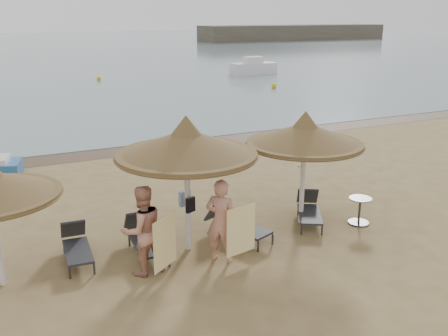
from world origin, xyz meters
The scene contains 18 objects.
ground centered at (0.00, 0.00, 0.00)m, with size 160.00×160.00×0.00m, color olive.
sea centered at (0.00, 80.00, 0.01)m, with size 200.00×140.00×0.03m, color slate.
wet_sand_strip centered at (0.00, 9.40, 0.00)m, with size 200.00×1.60×0.01m, color brown.
palapa_center centered at (0.05, 0.36, 2.46)m, with size 3.12×3.12×3.10m.
palapa_right centered at (3.21, 0.53, 2.31)m, with size 2.93×2.93×2.90m.
lounger_far_left centered at (-2.34, 0.97, 0.32)m, with size 0.63×1.64×0.72m.
lounger_near_left centered at (-0.89, 0.67, 0.35)m, with size 0.62×1.77×0.79m.
lounger_near_right centered at (1.30, 0.50, 0.35)m, with size 1.17×1.84×0.78m.
lounger_far_right centered at (3.44, 0.51, 0.33)m, with size 1.27×1.67×0.73m.
side_table centered at (4.51, -0.19, 0.32)m, with size 0.57×0.57×0.69m.
person_left centered at (-1.19, -0.28, 1.10)m, with size 1.01×0.66×2.20m, color tan.
person_right centered at (0.47, -0.49, 1.08)m, with size 0.99×0.65×2.16m, color tan.
towel_left centered at (-0.84, -0.63, 0.76)m, with size 0.65×0.48×1.10m.
towel_right centered at (0.82, -0.74, 0.75)m, with size 0.76×0.18×1.09m.
bag_patterned centered at (0.05, 0.54, 1.16)m, with size 0.29×0.16×0.35m.
bag_dark centered at (0.05, 0.20, 1.13)m, with size 0.25×0.17×0.33m.
buoy_mid centered at (4.65, 31.52, 0.19)m, with size 0.37×0.37×0.37m, color #DABE0E.
buoy_right centered at (15.13, 21.66, 0.19)m, with size 0.39×0.39×0.39m, color #DABE0E.
Camera 1 is at (-3.70, -9.34, 5.13)m, focal length 40.00 mm.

